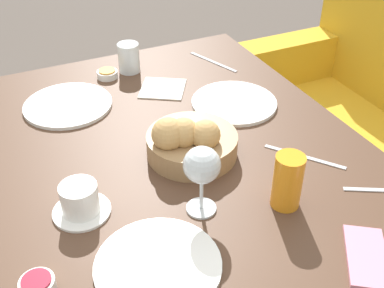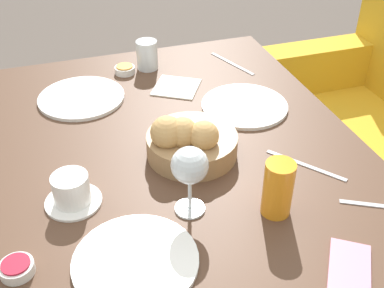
{
  "view_description": "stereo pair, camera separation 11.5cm",
  "coord_description": "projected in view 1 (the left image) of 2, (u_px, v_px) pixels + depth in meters",
  "views": [
    {
      "loc": [
        0.86,
        -0.36,
        1.48
      ],
      "look_at": [
        0.02,
        0.03,
        0.81
      ],
      "focal_mm": 45.0,
      "sensor_mm": 36.0,
      "label": 1
    },
    {
      "loc": [
        0.91,
        -0.26,
        1.48
      ],
      "look_at": [
        0.02,
        0.03,
        0.81
      ],
      "focal_mm": 45.0,
      "sensor_mm": 36.0,
      "label": 2
    }
  ],
  "objects": [
    {
      "name": "coffee_cup",
      "position": [
        80.0,
        201.0,
        0.98
      ],
      "size": [
        0.12,
        0.12,
        0.07
      ],
      "color": "white",
      "rests_on": "dining_table"
    },
    {
      "name": "plate_far_center",
      "position": [
        234.0,
        103.0,
        1.36
      ],
      "size": [
        0.24,
        0.24,
        0.01
      ],
      "color": "white",
      "rests_on": "dining_table"
    },
    {
      "name": "jam_bowl_honey",
      "position": [
        107.0,
        74.0,
        1.48
      ],
      "size": [
        0.06,
        0.06,
        0.03
      ],
      "color": "white",
      "rests_on": "dining_table"
    },
    {
      "name": "wine_glass",
      "position": [
        202.0,
        167.0,
        0.95
      ],
      "size": [
        0.08,
        0.08,
        0.16
      ],
      "color": "silver",
      "rests_on": "dining_table"
    },
    {
      "name": "water_tumbler",
      "position": [
        129.0,
        58.0,
        1.5
      ],
      "size": [
        0.07,
        0.07,
        0.09
      ],
      "color": "silver",
      "rests_on": "dining_table"
    },
    {
      "name": "fork_silver",
      "position": [
        213.0,
        62.0,
        1.58
      ],
      "size": [
        0.19,
        0.08,
        0.0
      ],
      "color": "#B7B7BC",
      "rests_on": "dining_table"
    },
    {
      "name": "plate_near_right",
      "position": [
        158.0,
        265.0,
        0.88
      ],
      "size": [
        0.24,
        0.24,
        0.01
      ],
      "color": "white",
      "rests_on": "dining_table"
    },
    {
      "name": "napkin",
      "position": [
        163.0,
        88.0,
        1.43
      ],
      "size": [
        0.17,
        0.17,
        0.0
      ],
      "color": "silver",
      "rests_on": "dining_table"
    },
    {
      "name": "juice_glass",
      "position": [
        288.0,
        181.0,
        0.99
      ],
      "size": [
        0.06,
        0.06,
        0.12
      ],
      "color": "orange",
      "rests_on": "dining_table"
    },
    {
      "name": "jam_bowl_berry",
      "position": [
        37.0,
        285.0,
        0.84
      ],
      "size": [
        0.06,
        0.06,
        0.03
      ],
      "color": "white",
      "rests_on": "dining_table"
    },
    {
      "name": "plate_near_left",
      "position": [
        68.0,
        105.0,
        1.35
      ],
      "size": [
        0.25,
        0.25,
        0.01
      ],
      "color": "white",
      "rests_on": "dining_table"
    },
    {
      "name": "spoon_coffee",
      "position": [
        378.0,
        190.0,
        1.06
      ],
      "size": [
        0.08,
        0.14,
        0.0
      ],
      "color": "#B7B7BC",
      "rests_on": "dining_table"
    },
    {
      "name": "bread_basket",
      "position": [
        189.0,
        142.0,
        1.14
      ],
      "size": [
        0.22,
        0.22,
        0.12
      ],
      "color": "#99754C",
      "rests_on": "dining_table"
    },
    {
      "name": "dining_table",
      "position": [
        177.0,
        188.0,
        1.23
      ],
      "size": [
        1.2,
        0.92,
        0.78
      ],
      "color": "#4C3323",
      "rests_on": "ground_plane"
    },
    {
      "name": "knife_silver",
      "position": [
        304.0,
        157.0,
        1.16
      ],
      "size": [
        0.16,
        0.13,
        0.0
      ],
      "color": "#B7B7BC",
      "rests_on": "dining_table"
    },
    {
      "name": "cell_phone",
      "position": [
        367.0,
        257.0,
        0.9
      ],
      "size": [
        0.17,
        0.15,
        0.01
      ],
      "color": "pink",
      "rests_on": "dining_table"
    }
  ]
}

